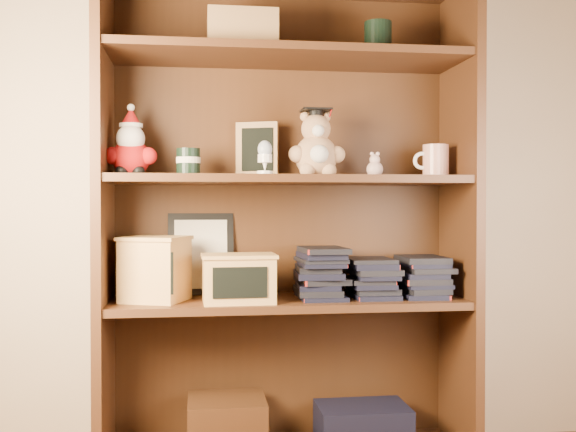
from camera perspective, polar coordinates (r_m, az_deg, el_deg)
name	(u,v)px	position (r m, az deg, el deg)	size (l,w,h in m)	color
bookcase	(285,228)	(2.24, -0.24, -1.03)	(1.20, 0.35, 1.60)	#452613
shelf_lower	(288,302)	(2.21, 0.00, -7.33)	(1.14, 0.33, 0.02)	#452613
shelf_upper	(288,180)	(2.19, 0.00, 3.07)	(1.14, 0.33, 0.02)	#452613
santa_plush	(131,148)	(2.18, -13.16, 5.61)	(0.16, 0.12, 0.23)	#A50F0F
teachers_tin	(188,162)	(2.18, -8.43, 4.57)	(0.08, 0.08, 0.09)	black
chalkboard_plaque	(257,151)	(2.30, -2.63, 5.54)	(0.14, 0.11, 0.19)	#9E7547
egg_cup	(265,156)	(2.11, -1.97, 5.07)	(0.05, 0.05, 0.11)	white
grad_teddy_bear	(316,150)	(2.21, 2.41, 5.62)	(0.19, 0.16, 0.23)	tan
pink_figurine	(375,167)	(2.25, 7.36, 4.14)	(0.05, 0.05, 0.09)	#D0A9A0
teacher_mug	(435,161)	(2.31, 12.33, 4.58)	(0.12, 0.09, 0.11)	silver
certificate_frame	(201,254)	(2.32, -7.39, -3.20)	(0.22, 0.06, 0.28)	black
treats_box	(155,268)	(2.18, -11.17, -4.37)	(0.24, 0.24, 0.21)	#DCA65A
pencils_box	(239,278)	(2.12, -4.21, -5.24)	(0.24, 0.17, 0.15)	#DCA65A
book_stack_left	(321,274)	(2.22, 2.80, -4.90)	(0.14, 0.20, 0.16)	black
book_stack_mid	(371,278)	(2.26, 7.05, -5.22)	(0.14, 0.20, 0.13)	black
book_stack_right	(422,277)	(2.31, 11.29, -5.09)	(0.14, 0.20, 0.13)	black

